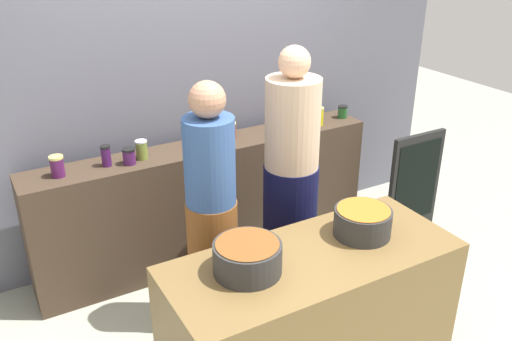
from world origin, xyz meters
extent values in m
plane|color=#9BA08F|center=(0.00, 0.00, 0.00)|extent=(12.00, 12.00, 0.00)
cube|color=slate|center=(0.00, 1.45, 1.50)|extent=(4.80, 0.12, 3.00)
cube|color=#403023|center=(0.00, 1.10, 0.48)|extent=(2.70, 0.36, 0.96)
cube|color=brown|center=(0.00, -0.30, 0.40)|extent=(1.70, 0.70, 0.79)
cylinder|color=#4F1A4E|center=(-1.07, 1.09, 1.02)|extent=(0.09, 0.09, 0.13)
cylinder|color=#D6C666|center=(-1.07, 1.09, 1.09)|extent=(0.09, 0.09, 0.02)
cylinder|color=#421750|center=(-0.75, 1.10, 1.02)|extent=(0.06, 0.06, 0.13)
cylinder|color=black|center=(-0.75, 1.10, 1.10)|extent=(0.07, 0.07, 0.02)
cylinder|color=#4A1C53|center=(-0.60, 1.05, 1.01)|extent=(0.09, 0.09, 0.10)
cylinder|color=black|center=(-0.60, 1.05, 1.06)|extent=(0.09, 0.09, 0.01)
cylinder|color=olive|center=(-0.50, 1.09, 1.02)|extent=(0.08, 0.08, 0.13)
cylinder|color=silver|center=(-0.50, 1.09, 1.09)|extent=(0.08, 0.08, 0.01)
cylinder|color=yellow|center=(0.04, 1.04, 1.01)|extent=(0.08, 0.08, 0.10)
cylinder|color=black|center=(0.04, 1.04, 1.07)|extent=(0.09, 0.09, 0.02)
cylinder|color=brown|center=(0.23, 1.14, 1.01)|extent=(0.08, 0.08, 0.11)
cylinder|color=#D6C666|center=(0.23, 1.14, 1.07)|extent=(0.08, 0.08, 0.01)
cylinder|color=#421A4D|center=(0.88, 1.15, 1.02)|extent=(0.07, 0.07, 0.13)
cylinder|color=silver|center=(0.88, 1.15, 1.09)|extent=(0.07, 0.07, 0.01)
cylinder|color=gold|center=(0.99, 1.05, 1.02)|extent=(0.07, 0.07, 0.13)
cylinder|color=#D6C666|center=(0.99, 1.05, 1.10)|extent=(0.07, 0.07, 0.01)
cylinder|color=#225827|center=(1.27, 1.10, 1.00)|extent=(0.08, 0.08, 0.09)
cylinder|color=black|center=(1.27, 1.10, 1.05)|extent=(0.08, 0.08, 0.01)
cylinder|color=#2D2D2D|center=(-0.39, -0.25, 0.87)|extent=(0.37, 0.37, 0.17)
cylinder|color=brown|center=(-0.39, -0.25, 0.96)|extent=(0.34, 0.34, 0.00)
cylinder|color=#2D2D2D|center=(0.38, -0.25, 0.87)|extent=(0.34, 0.34, 0.16)
cylinder|color=#B96521|center=(0.38, -0.25, 0.96)|extent=(0.31, 0.31, 0.00)
cylinder|color=brown|center=(-0.31, 0.37, 0.45)|extent=(0.33, 0.33, 0.90)
cylinder|color=#34558F|center=(-0.31, 0.37, 1.17)|extent=(0.31, 0.31, 0.55)
sphere|color=tan|center=(-0.31, 0.37, 1.56)|extent=(0.22, 0.22, 0.22)
cylinder|color=#0F1036|center=(0.31, 0.42, 0.49)|extent=(0.38, 0.38, 0.98)
cylinder|color=#CEAE8F|center=(0.31, 0.42, 1.29)|extent=(0.36, 0.36, 0.60)
sphere|color=#D8A884|center=(0.31, 0.42, 1.69)|extent=(0.21, 0.21, 0.21)
cube|color=black|center=(1.63, 0.54, 0.46)|extent=(0.53, 0.04, 0.92)
cube|color=black|center=(1.63, 0.52, 0.51)|extent=(0.45, 0.01, 0.70)
camera|label=1|loc=(-1.55, -2.38, 2.50)|focal=38.55mm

